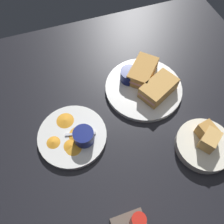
% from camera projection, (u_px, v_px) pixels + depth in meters
% --- Properties ---
extents(ground_plane, '(1.10, 1.10, 0.03)m').
position_uv_depth(ground_plane, '(140.00, 120.00, 0.81)').
color(ground_plane, black).
extents(plate_sandwich_main, '(0.28, 0.28, 0.02)m').
position_uv_depth(plate_sandwich_main, '(143.00, 88.00, 0.85)').
color(plate_sandwich_main, silver).
rests_on(plate_sandwich_main, ground_plane).
extents(sandwich_half_near, '(0.15, 0.13, 0.05)m').
position_uv_depth(sandwich_half_near, '(159.00, 88.00, 0.81)').
color(sandwich_half_near, tan).
rests_on(sandwich_half_near, plate_sandwich_main).
extents(sandwich_half_far, '(0.14, 0.15, 0.05)m').
position_uv_depth(sandwich_half_far, '(143.00, 71.00, 0.85)').
color(sandwich_half_far, '#C68C42').
rests_on(sandwich_half_far, plate_sandwich_main).
extents(ramekin_dark_sauce, '(0.07, 0.07, 0.04)m').
position_uv_depth(ramekin_dark_sauce, '(130.00, 75.00, 0.84)').
color(ramekin_dark_sauce, '#0C144C').
rests_on(ramekin_dark_sauce, plate_sandwich_main).
extents(spoon_by_dark_ramekin, '(0.05, 0.10, 0.01)m').
position_uv_depth(spoon_by_dark_ramekin, '(139.00, 88.00, 0.84)').
color(spoon_by_dark_ramekin, silver).
rests_on(spoon_by_dark_ramekin, plate_sandwich_main).
extents(plate_chips_companion, '(0.22, 0.22, 0.02)m').
position_uv_depth(plate_chips_companion, '(72.00, 136.00, 0.75)').
color(plate_chips_companion, silver).
rests_on(plate_chips_companion, ground_plane).
extents(ramekin_light_gravy, '(0.06, 0.06, 0.04)m').
position_uv_depth(ramekin_light_gravy, '(84.00, 136.00, 0.72)').
color(ramekin_light_gravy, navy).
rests_on(ramekin_light_gravy, plate_chips_companion).
extents(spoon_by_gravy_ramekin, '(0.10, 0.04, 0.01)m').
position_uv_depth(spoon_by_gravy_ramekin, '(87.00, 133.00, 0.74)').
color(spoon_by_gravy_ramekin, silver).
rests_on(spoon_by_gravy_ramekin, plate_chips_companion).
extents(plantain_chip_scatter, '(0.15, 0.17, 0.01)m').
position_uv_depth(plantain_chip_scatter, '(69.00, 136.00, 0.74)').
color(plantain_chip_scatter, orange).
rests_on(plantain_chip_scatter, plate_chips_companion).
extents(bread_basket_rear, '(0.17, 0.17, 0.08)m').
position_uv_depth(bread_basket_rear, '(205.00, 143.00, 0.72)').
color(bread_basket_rear, silver).
rests_on(bread_basket_rear, ground_plane).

